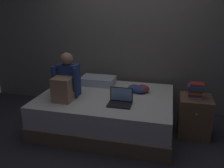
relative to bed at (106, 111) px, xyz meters
The scene contains 9 objects.
ground_plane 0.44m from the bed, 56.31° to the right, with size 8.00×8.00×0.00m, color #2D2D33.
wall_back 1.43m from the bed, 77.47° to the left, with size 5.60×0.10×2.70m, color slate.
bed is the anchor object (origin of this frame).
nightstand 1.30m from the bed, ahead, with size 0.44×0.46×0.58m.
person_sitting 0.78m from the bed, 155.77° to the right, with size 0.39×0.44×0.66m.
laptop 0.51m from the bed, 46.20° to the right, with size 0.32×0.23×0.22m.
pillow 0.62m from the bed, 120.42° to the left, with size 0.56×0.36×0.13m, color silver.
book_stack 1.34m from the bed, ahead, with size 0.21×0.18×0.21m.
clothes_pile 0.61m from the bed, 25.70° to the left, with size 0.34×0.22×0.12m.
Camera 1 is at (0.68, -2.89, 1.81)m, focal length 37.60 mm.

